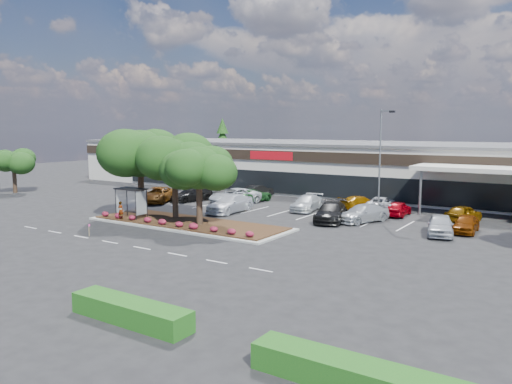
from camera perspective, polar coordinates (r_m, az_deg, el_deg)
The scene contains 32 objects.
ground at distance 38.24m, azimuth -9.42°, elevation -4.99°, with size 160.00×160.00×0.00m, color black.
retail_store at distance 66.54m, azimuth 10.75°, elevation 2.94°, with size 80.40×25.20×6.25m.
landscape_island at distance 42.44m, azimuth -7.76°, elevation -3.56°, with size 18.00×6.00×0.26m.
lane_markings at distance 46.37m, azimuth -0.80°, elevation -2.72°, with size 33.12×20.06×0.01m.
shrub_row at distance 40.84m, azimuth -9.70°, elevation -3.48°, with size 17.00×0.80×0.50m, color maroon, non-canonical shape.
bus_shelter at distance 45.15m, azimuth -13.96°, elevation -0.26°, with size 2.75×1.55×2.59m.
island_tree_west at distance 46.36m, azimuth -13.05°, elevation 2.33°, with size 7.20×7.20×7.89m, color #0B340D, non-canonical shape.
island_tree_mid at distance 44.45m, azimuth -9.26°, elevation 1.84°, with size 6.60×6.60×7.32m, color #0B340D, non-canonical shape.
island_tree_east at distance 40.75m, azimuth -6.52°, elevation 0.83°, with size 5.80×5.80×6.50m, color #0B340D, non-canonical shape.
hedge_south_east at distance 22.12m, azimuth -14.14°, elevation -13.10°, with size 6.00×1.30×0.90m, color #124D16.
hedge_south_mid at distance 16.77m, azimuth 11.35°, elevation -19.92°, with size 7.00×1.30×0.90m, color #124D16.
tree_west_far at distance 69.36m, azimuth -25.92°, elevation 2.21°, with size 4.80×4.80×5.61m, color #0B340D, non-canonical shape.
conifer_north_west at distance 92.03m, azimuth -3.84°, elevation 5.38°, with size 4.40×4.40×10.00m, color #0B340D.
person_waiting at distance 44.59m, azimuth -15.20°, elevation -2.03°, with size 0.57×0.37×1.56m, color #594C47.
light_pole at distance 44.96m, azimuth 14.06°, elevation 2.26°, with size 1.41×0.78×9.70m.
survey_stake at distance 39.65m, azimuth -18.54°, elevation -3.96°, with size 0.07×0.14×0.92m.
car_0 at distance 55.64m, azimuth -11.21°, elevation -0.33°, with size 2.72×5.91×1.64m, color brown.
car_1 at distance 56.01m, azimuth -7.40°, elevation -0.27°, with size 2.10×5.16×1.50m, color black.
car_2 at distance 53.90m, azimuth -2.46°, elevation -0.45°, with size 2.69×5.83×1.62m, color #B6BBC2.
car_3 at distance 48.18m, azimuth -2.99°, elevation -1.34°, with size 2.36×5.80×1.68m, color silver.
car_4 at distance 49.40m, azimuth 5.81°, elevation -1.26°, with size 2.10×5.16×1.50m, color #A9B0B4.
car_5 at distance 43.89m, azimuth 8.56°, elevation -2.28°, with size 2.32×5.71×1.66m, color black.
car_6 at distance 44.13m, azimuth 12.12°, elevation -2.41°, with size 2.12×5.22×1.51m, color #9BA0A5.
car_7 at distance 40.38m, azimuth 20.31°, elevation -3.57°, with size 1.84×4.58×1.56m, color #ABB0B7.
car_8 at distance 42.14m, azimuth 22.87°, elevation -3.36°, with size 1.65×4.10×1.40m, color #622803.
car_9 at distance 63.03m, azimuth -5.52°, elevation 0.52°, with size 1.85×4.55×1.32m, color #ACB1B8.
car_10 at distance 59.55m, azimuth 0.24°, elevation 0.17°, with size 1.44×4.13×1.36m, color black.
car_11 at distance 55.05m, azimuth -0.52°, elevation -0.37°, with size 2.39×5.17×1.44m, color #1D4F21.
car_13 at distance 51.03m, azimuth 11.80°, elevation -1.19°, with size 1.89×4.64×1.35m, color #804C03.
car_14 at distance 51.05m, azimuth 14.07°, elevation -1.26°, with size 2.21×4.79×1.33m, color #ABB0B8.
car_15 at distance 47.98m, azimuth 15.93°, elevation -1.83°, with size 1.64×4.07×1.39m, color #96010D.
car_16 at distance 46.72m, azimuth 22.59°, elevation -2.29°, with size 1.76×4.38×1.49m, color #663F04.
Camera 1 is at (25.40, -27.42, 8.08)m, focal length 35.00 mm.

